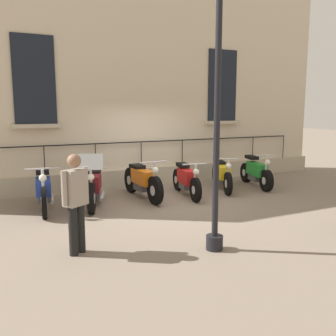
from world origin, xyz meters
The scene contains 10 objects.
ground_plane centered at (0.00, 0.00, 0.00)m, with size 60.00×60.00×0.00m, color gray.
building_facade centered at (-2.28, 0.00, 3.45)m, with size 0.82×13.29×7.07m.
motorcycle_blue centered at (-0.31, -3.04, 0.45)m, with size 2.16×0.72×1.07m.
motorcycle_maroon centered at (-0.12, -1.92, 0.46)m, with size 1.98×0.93×1.34m.
motorcycle_orange centered at (-0.36, -0.58, 0.45)m, with size 2.22×0.69×1.05m.
motorcycle_red centered at (-0.08, 0.57, 0.42)m, with size 2.03×0.69×0.96m.
motorcycle_yellow centered at (-0.34, 1.87, 0.43)m, with size 2.02×0.96×0.99m.
motorcycle_green centered at (-0.22, 3.01, 0.41)m, with size 1.97×0.76×1.03m.
lamppost centered at (3.49, -0.86, 3.22)m, with size 0.39×0.39×5.11m.
pedestrian_standing centered at (2.67, -2.94, 0.91)m, with size 0.38×0.46×1.62m.
Camera 1 is at (8.42, -4.12, 2.32)m, focal length 39.69 mm.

